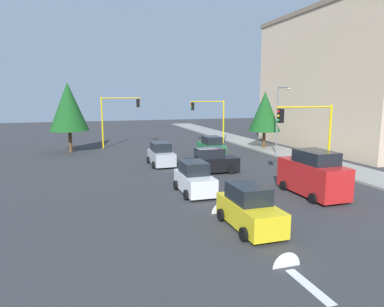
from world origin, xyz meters
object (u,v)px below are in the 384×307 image
at_px(tree_opposite_side, 68,107).
at_px(car_yellow, 249,209).
at_px(street_lamp_curbside, 280,113).
at_px(car_black, 212,162).
at_px(delivery_van_red, 313,175).
at_px(traffic_signal_near_left, 308,127).
at_px(tree_roadside_mid, 265,112).
at_px(car_white, 194,179).
at_px(traffic_signal_far_right, 118,112).
at_px(car_green, 211,147).
at_px(car_silver, 161,155).
at_px(traffic_signal_far_left, 210,113).

height_order(tree_opposite_side, car_yellow, tree_opposite_side).
relative_size(street_lamp_curbside, car_black, 1.71).
distance_m(delivery_van_red, car_black, 8.46).
height_order(traffic_signal_near_left, street_lamp_curbside, street_lamp_curbside).
distance_m(tree_roadside_mid, car_white, 20.30).
relative_size(traffic_signal_far_right, car_yellow, 1.46).
bearing_deg(traffic_signal_near_left, street_lamp_curbside, 159.71).
xyz_separation_m(traffic_signal_far_right, car_yellow, (27.25, 3.15, -3.26)).
relative_size(traffic_signal_far_right, tree_opposite_side, 0.80).
height_order(car_black, car_green, same).
xyz_separation_m(tree_roadside_mid, car_yellow, (21.25, -12.58, -3.36)).
bearing_deg(car_white, street_lamp_curbside, 130.72).
distance_m(car_silver, car_black, 5.25).
xyz_separation_m(traffic_signal_near_left, tree_opposite_side, (-18.00, -16.65, 1.05)).
distance_m(tree_opposite_side, car_white, 20.97).
height_order(street_lamp_curbside, car_black, street_lamp_curbside).
distance_m(traffic_signal_far_left, car_white, 23.04).
height_order(tree_opposite_side, car_black, tree_opposite_side).
distance_m(car_silver, car_yellow, 15.52).
height_order(street_lamp_curbside, car_green, street_lamp_curbside).
distance_m(traffic_signal_far_right, traffic_signal_far_left, 11.40).
distance_m(street_lamp_curbside, tree_opposite_side, 21.88).
bearing_deg(car_yellow, car_green, 164.41).
relative_size(tree_opposite_side, car_black, 1.81).
bearing_deg(delivery_van_red, traffic_signal_far_right, -158.69).
distance_m(traffic_signal_near_left, car_white, 9.37).
height_order(tree_opposite_side, car_green, tree_opposite_side).
bearing_deg(street_lamp_curbside, delivery_van_red, -23.35).
bearing_deg(car_yellow, car_silver, -177.54).
bearing_deg(traffic_signal_near_left, car_black, -124.57).
bearing_deg(car_yellow, delivery_van_red, 120.89).
bearing_deg(car_silver, tree_roadside_mid, 113.46).
bearing_deg(tree_roadside_mid, car_black, -45.45).
distance_m(traffic_signal_near_left, delivery_van_red, 4.92).
distance_m(traffic_signal_far_left, traffic_signal_near_left, 20.00).
bearing_deg(car_black, delivery_van_red, 25.53).
distance_m(tree_opposite_side, car_yellow, 26.91).
distance_m(delivery_van_red, car_yellow, 7.07).
bearing_deg(traffic_signal_near_left, traffic_signal_far_right, -150.37).
relative_size(tree_opposite_side, car_green, 1.91).
height_order(car_silver, car_green, same).
relative_size(car_silver, car_green, 1.01).
relative_size(traffic_signal_near_left, street_lamp_curbside, 0.76).
bearing_deg(delivery_van_red, tree_roadside_mid, 159.71).
bearing_deg(car_green, street_lamp_curbside, 73.66).
distance_m(traffic_signal_far_right, delivery_van_red, 25.52).
relative_size(car_silver, car_yellow, 0.98).
xyz_separation_m(car_yellow, car_green, (-18.78, 5.24, 0.00)).
bearing_deg(car_green, tree_roadside_mid, 108.63).
bearing_deg(traffic_signal_far_right, street_lamp_curbside, 55.17).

